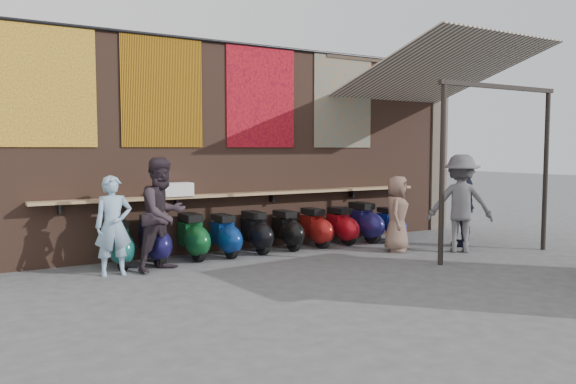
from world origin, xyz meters
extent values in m
plane|color=#474749|center=(0.00, 0.00, 0.00)|extent=(70.00, 70.00, 0.00)
cube|color=brown|center=(0.00, 2.70, 2.00)|extent=(10.00, 0.40, 4.00)
cube|color=#4C4238|center=(5.20, 2.70, 2.00)|extent=(0.50, 0.50, 4.00)
cube|color=#9E7A51|center=(0.00, 2.33, 1.10)|extent=(8.00, 0.32, 0.05)
cube|color=white|center=(-1.54, 2.30, 1.24)|extent=(0.55, 0.33, 0.24)
cube|color=#9A3816|center=(-3.60, 2.48, 3.00)|extent=(1.50, 0.02, 2.00)
cube|color=orange|center=(-1.70, 2.48, 3.00)|extent=(1.50, 0.02, 2.00)
cube|color=#B1161D|center=(0.30, 2.48, 3.00)|extent=(1.50, 0.02, 2.00)
cube|color=teal|center=(2.30, 2.48, 3.00)|extent=(1.50, 0.02, 2.00)
cylinder|color=black|center=(0.00, 2.47, 3.98)|extent=(9.50, 0.06, 0.06)
imported|color=#8BAFCB|center=(-2.87, 1.45, 0.78)|extent=(0.59, 0.41, 1.56)
imported|color=#2E232A|center=(-2.09, 1.40, 0.92)|extent=(1.10, 1.00, 1.84)
imported|color=black|center=(3.87, 0.49, 0.85)|extent=(1.08, 0.82, 1.71)
imported|color=#59575C|center=(3.32, 0.08, 0.93)|extent=(1.36, 1.32, 1.87)
imported|color=#785A4C|center=(2.31, 0.74, 0.73)|extent=(0.84, 0.81, 1.45)
cube|color=beige|center=(3.50, 0.90, 3.55)|extent=(3.20, 3.28, 0.97)
cube|color=#33261C|center=(3.50, 2.49, 3.95)|extent=(3.30, 0.08, 0.12)
cube|color=black|center=(3.50, -0.60, 3.08)|extent=(3.00, 0.08, 0.08)
cylinder|color=black|center=(2.10, -0.60, 1.55)|extent=(0.09, 0.09, 3.10)
cylinder|color=black|center=(4.90, -0.60, 1.55)|extent=(0.09, 0.09, 3.10)
camera|label=1|loc=(-4.97, -7.36, 1.97)|focal=35.00mm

